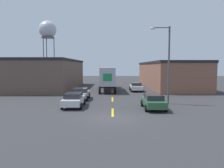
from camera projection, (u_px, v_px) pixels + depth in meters
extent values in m
plane|color=#333335|center=(112.00, 118.00, 17.82)|extent=(160.00, 160.00, 0.00)
cube|color=gold|center=(112.00, 112.00, 20.13)|extent=(0.20, 3.67, 0.01)
cube|color=gold|center=(112.00, 99.00, 28.04)|extent=(0.20, 3.67, 0.01)
cube|color=gold|center=(112.00, 92.00, 35.95)|extent=(0.20, 3.67, 0.01)
cube|color=brown|center=(43.00, 75.00, 42.30)|extent=(12.47, 21.73, 5.13)
cube|color=#232326|center=(42.00, 61.00, 42.08)|extent=(12.67, 21.93, 0.40)
cube|color=brown|center=(167.00, 75.00, 45.02)|extent=(8.41, 25.26, 4.76)
cube|color=#232326|center=(167.00, 63.00, 44.81)|extent=(8.61, 25.46, 0.40)
cube|color=silver|center=(106.00, 77.00, 43.80)|extent=(2.38, 3.15, 2.92)
cube|color=#A8A8B2|center=(107.00, 76.00, 37.18)|extent=(2.71, 9.58, 2.83)
cube|color=#198442|center=(107.00, 77.00, 32.43)|extent=(1.32, 0.07, 1.13)
cylinder|color=black|center=(112.00, 85.00, 44.34)|extent=(0.31, 1.09, 1.08)
cylinder|color=black|center=(100.00, 85.00, 44.26)|extent=(0.31, 1.09, 1.08)
cylinder|color=black|center=(113.00, 85.00, 43.11)|extent=(0.31, 1.09, 1.08)
cylinder|color=black|center=(100.00, 85.00, 43.03)|extent=(0.31, 1.09, 1.08)
cylinder|color=black|center=(114.00, 89.00, 34.84)|extent=(0.31, 1.09, 1.08)
cylinder|color=black|center=(99.00, 90.00, 34.76)|extent=(0.31, 1.09, 1.08)
cylinder|color=black|center=(115.00, 90.00, 33.44)|extent=(0.31, 1.09, 1.08)
cylinder|color=black|center=(99.00, 90.00, 33.36)|extent=(0.31, 1.09, 1.08)
cube|color=silver|center=(73.00, 101.00, 22.77)|extent=(1.84, 4.50, 0.63)
cube|color=#23282D|center=(73.00, 95.00, 22.59)|extent=(1.62, 2.34, 0.50)
cylinder|color=black|center=(84.00, 101.00, 24.19)|extent=(0.22, 0.67, 0.67)
cylinder|color=black|center=(67.00, 101.00, 24.18)|extent=(0.22, 0.67, 0.67)
cylinder|color=black|center=(80.00, 106.00, 21.40)|extent=(0.22, 0.67, 0.67)
cylinder|color=black|center=(62.00, 106.00, 21.40)|extent=(0.22, 0.67, 0.67)
cube|color=silver|center=(136.00, 87.00, 37.31)|extent=(1.84, 4.50, 0.63)
cube|color=#23282D|center=(136.00, 84.00, 37.13)|extent=(1.62, 2.34, 0.50)
cylinder|color=black|center=(140.00, 88.00, 38.73)|extent=(0.22, 0.67, 0.67)
cylinder|color=black|center=(129.00, 88.00, 38.72)|extent=(0.22, 0.67, 0.67)
cylinder|color=black|center=(142.00, 90.00, 35.94)|extent=(0.22, 0.67, 0.67)
cylinder|color=black|center=(131.00, 90.00, 35.94)|extent=(0.22, 0.67, 0.67)
cube|color=#B2B2B7|center=(80.00, 94.00, 27.83)|extent=(1.84, 4.50, 0.63)
cube|color=#23282D|center=(80.00, 90.00, 27.65)|extent=(1.62, 2.34, 0.50)
cylinder|color=black|center=(89.00, 95.00, 29.25)|extent=(0.22, 0.67, 0.67)
cylinder|color=black|center=(75.00, 95.00, 29.24)|extent=(0.22, 0.67, 0.67)
cylinder|color=black|center=(86.00, 98.00, 26.46)|extent=(0.22, 0.67, 0.67)
cylinder|color=black|center=(71.00, 98.00, 26.46)|extent=(0.22, 0.67, 0.67)
cube|color=#2D5B38|center=(153.00, 102.00, 21.69)|extent=(1.84, 4.50, 0.63)
cube|color=#23282D|center=(153.00, 97.00, 21.50)|extent=(1.62, 2.34, 0.50)
cylinder|color=black|center=(159.00, 103.00, 23.10)|extent=(0.22, 0.67, 0.67)
cylinder|color=black|center=(142.00, 103.00, 23.10)|extent=(0.22, 0.67, 0.67)
cylinder|color=black|center=(165.00, 108.00, 20.32)|extent=(0.22, 0.67, 0.67)
cylinder|color=black|center=(146.00, 108.00, 20.32)|extent=(0.22, 0.67, 0.67)
cylinder|color=#47474C|center=(54.00, 58.00, 76.85)|extent=(0.28, 0.28, 14.49)
cylinder|color=#47474C|center=(46.00, 58.00, 78.68)|extent=(0.28, 0.28, 14.49)
cylinder|color=#47474C|center=(43.00, 58.00, 75.01)|extent=(0.28, 0.28, 14.49)
cylinder|color=#4C4C51|center=(47.00, 38.00, 76.28)|extent=(4.52, 4.52, 0.30)
sphere|color=#B7BCC6|center=(47.00, 30.00, 76.06)|extent=(6.06, 6.06, 6.06)
cylinder|color=#4C4C51|center=(168.00, 65.00, 24.41)|extent=(0.20, 0.20, 8.64)
cylinder|color=#4C4C51|center=(161.00, 28.00, 24.07)|extent=(1.89, 0.11, 0.11)
ellipsoid|color=silver|center=(152.00, 29.00, 24.07)|extent=(0.56, 0.32, 0.22)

